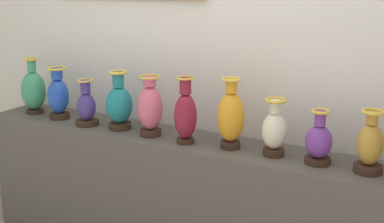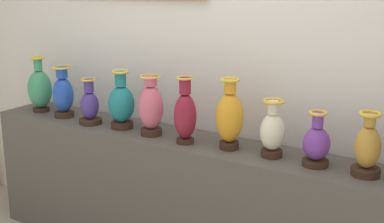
{
  "view_description": "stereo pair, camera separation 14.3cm",
  "coord_description": "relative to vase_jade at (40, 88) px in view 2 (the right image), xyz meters",
  "views": [
    {
      "loc": [
        1.54,
        -2.67,
        1.88
      ],
      "look_at": [
        0.0,
        0.0,
        1.05
      ],
      "focal_mm": 48.94,
      "sensor_mm": 36.0,
      "label": 1
    },
    {
      "loc": [
        1.66,
        -2.6,
        1.88
      ],
      "look_at": [
        0.0,
        0.0,
        1.05
      ],
      "focal_mm": 48.94,
      "sensor_mm": 36.0,
      "label": 2
    }
  ],
  "objects": [
    {
      "name": "vase_sapphire",
      "position": [
        0.26,
        -0.02,
        -0.01
      ],
      "size": [
        0.15,
        0.15,
        0.37
      ],
      "color": "#382319",
      "rests_on": "display_shelf"
    },
    {
      "name": "vase_ochre",
      "position": [
        2.38,
        0.01,
        -0.03
      ],
      "size": [
        0.15,
        0.15,
        0.34
      ],
      "color": "#382319",
      "rests_on": "display_shelf"
    },
    {
      "name": "back_wall",
      "position": [
        1.31,
        0.28,
        0.39
      ],
      "size": [
        5.56,
        0.14,
        2.82
      ],
      "color": "silver",
      "rests_on": "ground_plane"
    },
    {
      "name": "display_shelf",
      "position": [
        1.32,
        0.02,
        -0.61
      ],
      "size": [
        3.13,
        0.41,
        0.87
      ],
      "primitive_type": "cube",
      "color": "#4C4742",
      "rests_on": "ground_plane"
    },
    {
      "name": "vase_rose",
      "position": [
        1.05,
        -0.03,
        0.01
      ],
      "size": [
        0.16,
        0.16,
        0.39
      ],
      "color": "#382319",
      "rests_on": "display_shelf"
    },
    {
      "name": "vase_violet",
      "position": [
        2.12,
        0.01,
        -0.05
      ],
      "size": [
        0.15,
        0.15,
        0.3
      ],
      "color": "#382319",
      "rests_on": "display_shelf"
    },
    {
      "name": "vase_teal",
      "position": [
        0.79,
        -0.01,
        -0.01
      ],
      "size": [
        0.17,
        0.17,
        0.39
      ],
      "color": "#382319",
      "rests_on": "display_shelf"
    },
    {
      "name": "vase_amber",
      "position": [
        1.6,
        0.0,
        0.02
      ],
      "size": [
        0.16,
        0.16,
        0.42
      ],
      "color": "#382319",
      "rests_on": "display_shelf"
    },
    {
      "name": "vase_indigo",
      "position": [
        0.54,
        -0.05,
        -0.05
      ],
      "size": [
        0.16,
        0.16,
        0.31
      ],
      "color": "#382319",
      "rests_on": "display_shelf"
    },
    {
      "name": "vase_ivory",
      "position": [
        1.86,
        0.01,
        -0.03
      ],
      "size": [
        0.14,
        0.14,
        0.33
      ],
      "color": "#382319",
      "rests_on": "display_shelf"
    },
    {
      "name": "vase_jade",
      "position": [
        0.0,
        0.0,
        0.0
      ],
      "size": [
        0.18,
        0.18,
        0.41
      ],
      "color": "#382319",
      "rests_on": "display_shelf"
    },
    {
      "name": "vase_burgundy",
      "position": [
        1.32,
        -0.05,
        0.0
      ],
      "size": [
        0.14,
        0.14,
        0.41
      ],
      "color": "#382319",
      "rests_on": "display_shelf"
    }
  ]
}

